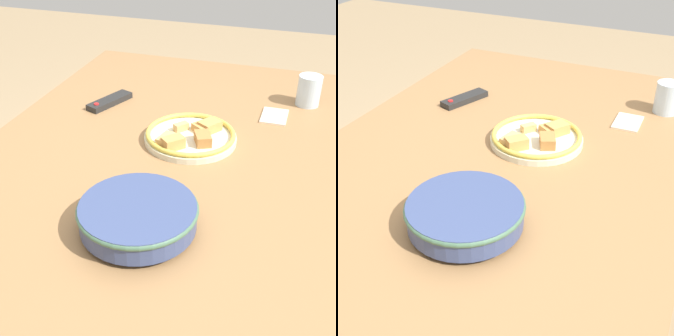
# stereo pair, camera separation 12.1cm
# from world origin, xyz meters

# --- Properties ---
(ground_plane) EXTENTS (8.00, 8.00, 0.00)m
(ground_plane) POSITION_xyz_m (0.00, 0.00, 0.00)
(ground_plane) COLOR #9E8460
(dining_table) EXTENTS (1.59, 1.05, 0.74)m
(dining_table) POSITION_xyz_m (0.00, 0.00, 0.67)
(dining_table) COLOR olive
(dining_table) RESTS_ON ground_plane
(noodle_bowl) EXTENTS (0.27, 0.27, 0.07)m
(noodle_bowl) POSITION_xyz_m (-0.34, -0.06, 0.78)
(noodle_bowl) COLOR #384775
(noodle_bowl) RESTS_ON dining_table
(food_plate) EXTENTS (0.28, 0.28, 0.05)m
(food_plate) POSITION_xyz_m (0.09, -0.07, 0.76)
(food_plate) COLOR beige
(food_plate) RESTS_ON dining_table
(tv_remote) EXTENTS (0.18, 0.11, 0.02)m
(tv_remote) POSITION_xyz_m (0.26, 0.27, 0.75)
(tv_remote) COLOR black
(tv_remote) RESTS_ON dining_table
(drinking_glass) EXTENTS (0.08, 0.08, 0.10)m
(drinking_glass) POSITION_xyz_m (0.47, -0.38, 0.79)
(drinking_glass) COLOR silver
(drinking_glass) RESTS_ON dining_table
(folded_napkin) EXTENTS (0.12, 0.08, 0.01)m
(folded_napkin) POSITION_xyz_m (0.34, -0.29, 0.74)
(folded_napkin) COLOR beige
(folded_napkin) RESTS_ON dining_table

